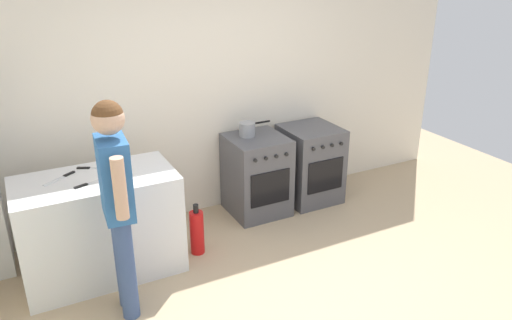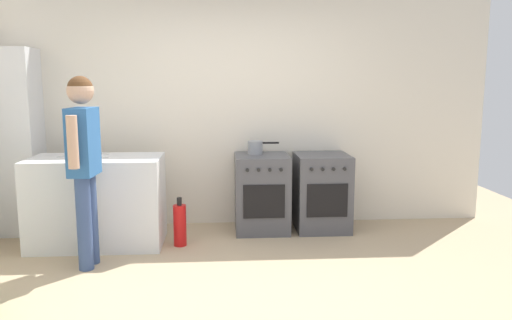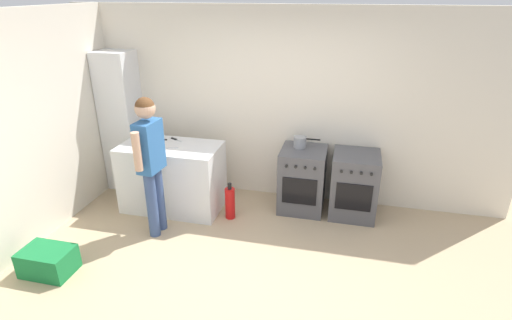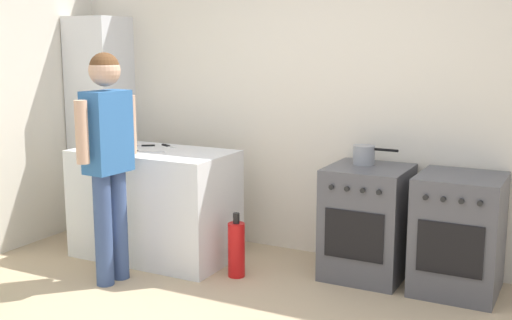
{
  "view_description": "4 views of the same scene",
  "coord_description": "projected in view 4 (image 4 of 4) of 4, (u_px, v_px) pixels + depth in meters",
  "views": [
    {
      "loc": [
        -1.88,
        -2.71,
        2.58
      ],
      "look_at": [
        -0.09,
        0.74,
        0.99
      ],
      "focal_mm": 35.0,
      "sensor_mm": 36.0,
      "label": 1
    },
    {
      "loc": [
        -0.08,
        -3.81,
        1.66
      ],
      "look_at": [
        0.22,
        0.61,
        0.95
      ],
      "focal_mm": 35.0,
      "sensor_mm": 36.0,
      "label": 2
    },
    {
      "loc": [
        0.86,
        -3.22,
        2.78
      ],
      "look_at": [
        -0.08,
        0.69,
        1.04
      ],
      "focal_mm": 28.0,
      "sensor_mm": 36.0,
      "label": 3
    },
    {
      "loc": [
        1.77,
        -2.98,
        1.77
      ],
      "look_at": [
        -0.14,
        0.7,
        1.0
      ],
      "focal_mm": 45.0,
      "sensor_mm": 36.0,
      "label": 4
    }
  ],
  "objects": [
    {
      "name": "back_wall",
      "position": [
        343.0,
        101.0,
        5.19
      ],
      "size": [
        6.0,
        0.1,
        2.6
      ],
      "primitive_type": "cube",
      "color": "silver",
      "rests_on": "ground"
    },
    {
      "name": "counter_unit",
      "position": [
        155.0,
        204.0,
        5.3
      ],
      "size": [
        1.3,
        0.7,
        0.9
      ],
      "primitive_type": "cube",
      "color": "silver",
      "rests_on": "ground"
    },
    {
      "name": "oven_left",
      "position": [
        367.0,
        222.0,
        4.86
      ],
      "size": [
        0.59,
        0.62,
        0.85
      ],
      "color": "#4C4C51",
      "rests_on": "ground"
    },
    {
      "name": "oven_right",
      "position": [
        458.0,
        234.0,
        4.56
      ],
      "size": [
        0.58,
        0.62,
        0.85
      ],
      "color": "#4C4C51",
      "rests_on": "ground"
    },
    {
      "name": "pot",
      "position": [
        364.0,
        155.0,
        4.87
      ],
      "size": [
        0.35,
        0.17,
        0.15
      ],
      "color": "gray",
      "rests_on": "oven_left"
    },
    {
      "name": "knife_paring",
      "position": [
        168.0,
        146.0,
        5.42
      ],
      "size": [
        0.2,
        0.12,
        0.01
      ],
      "color": "silver",
      "rests_on": "counter_unit"
    },
    {
      "name": "knife_carving",
      "position": [
        143.0,
        151.0,
        5.14
      ],
      "size": [
        0.32,
        0.13,
        0.01
      ],
      "color": "silver",
      "rests_on": "counter_unit"
    },
    {
      "name": "knife_chef",
      "position": [
        138.0,
        146.0,
        5.42
      ],
      "size": [
        0.27,
        0.2,
        0.01
      ],
      "color": "silver",
      "rests_on": "counter_unit"
    },
    {
      "name": "person",
      "position": [
        108.0,
        146.0,
        4.63
      ],
      "size": [
        0.23,
        0.57,
        1.7
      ],
      "color": "#384C7A",
      "rests_on": "ground"
    },
    {
      "name": "fire_extinguisher",
      "position": [
        236.0,
        249.0,
        4.88
      ],
      "size": [
        0.13,
        0.13,
        0.5
      ],
      "color": "red",
      "rests_on": "ground"
    },
    {
      "name": "larder_cabinet",
      "position": [
        102.0,
        125.0,
        6.05
      ],
      "size": [
        0.48,
        0.44,
        2.0
      ],
      "primitive_type": "cube",
      "color": "silver",
      "rests_on": "ground"
    }
  ]
}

